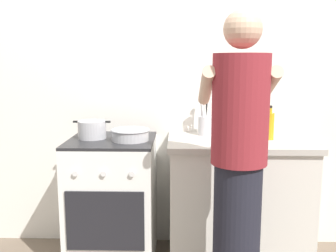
# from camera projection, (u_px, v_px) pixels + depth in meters

# --- Properties ---
(back_wall) EXTENTS (3.20, 0.10, 2.50)m
(back_wall) POSITION_uv_depth(u_px,v_px,m) (189.00, 86.00, 2.97)
(back_wall) COLOR silver
(back_wall) RESTS_ON ground
(countertop) EXTENTS (1.00, 0.60, 0.90)m
(countertop) POSITION_uv_depth(u_px,v_px,m) (238.00, 201.00, 2.75)
(countertop) COLOR silver
(countertop) RESTS_ON ground
(stove_range) EXTENTS (0.60, 0.62, 0.90)m
(stove_range) POSITION_uv_depth(u_px,v_px,m) (113.00, 200.00, 2.77)
(stove_range) COLOR white
(stove_range) RESTS_ON ground
(pot) EXTENTS (0.26, 0.20, 0.13)m
(pot) POSITION_uv_depth(u_px,v_px,m) (92.00, 130.00, 2.71)
(pot) COLOR #B2B2B7
(pot) RESTS_ON stove_range
(mixing_bowl) EXTENTS (0.27, 0.27, 0.08)m
(mixing_bowl) POSITION_uv_depth(u_px,v_px,m) (130.00, 134.00, 2.64)
(mixing_bowl) COLOR #B7B7BC
(mixing_bowl) RESTS_ON stove_range
(utensil_crock) EXTENTS (0.10, 0.10, 0.33)m
(utensil_crock) POSITION_uv_depth(u_px,v_px,m) (205.00, 122.00, 2.83)
(utensil_crock) COLOR silver
(utensil_crock) RESTS_ON countertop
(spice_bottle) EXTENTS (0.04, 0.04, 0.08)m
(spice_bottle) POSITION_uv_depth(u_px,v_px,m) (233.00, 133.00, 2.69)
(spice_bottle) COLOR silver
(spice_bottle) RESTS_ON countertop
(oil_bottle) EXTENTS (0.06, 0.06, 0.24)m
(oil_bottle) POSITION_uv_depth(u_px,v_px,m) (269.00, 125.00, 2.67)
(oil_bottle) COLOR gold
(oil_bottle) RESTS_ON countertop
(person) EXTENTS (0.41, 0.50, 1.70)m
(person) POSITION_uv_depth(u_px,v_px,m) (238.00, 170.00, 2.06)
(person) COLOR black
(person) RESTS_ON ground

